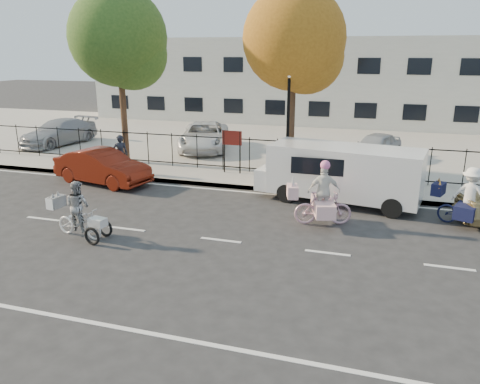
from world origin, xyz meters
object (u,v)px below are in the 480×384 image
(pedestrian, at_px, (121,154))
(lot_car_b, at_px, (204,136))
(red_sedan, at_px, (102,167))
(unicorn_bike, at_px, (322,201))
(lot_car_a, at_px, (59,132))
(lamppost, at_px, (288,104))
(white_van, at_px, (341,172))
(bull_bike, at_px, (468,203))
(zebra_trike, at_px, (79,216))
(lot_car_d, at_px, (375,146))

(pedestrian, relative_size, lot_car_b, 0.32)
(red_sedan, xyz_separation_m, lot_car_b, (1.75, 6.80, 0.17))
(unicorn_bike, xyz_separation_m, lot_car_a, (-15.47, 7.89, 0.08))
(lamppost, height_order, white_van, lamppost)
(lamppost, relative_size, lot_car_a, 0.93)
(pedestrian, xyz_separation_m, lot_car_a, (-6.59, 4.60, -0.14))
(white_van, xyz_separation_m, pedestrian, (-9.22, 0.90, -0.13))
(unicorn_bike, distance_m, bull_bike, 4.38)
(white_van, bearing_deg, pedestrian, -176.18)
(red_sedan, distance_m, lot_car_b, 7.03)
(red_sedan, distance_m, lot_car_a, 8.62)
(zebra_trike, relative_size, unicorn_bike, 0.95)
(white_van, height_order, lot_car_d, white_van)
(unicorn_bike, xyz_separation_m, lot_car_b, (-7.29, 8.94, 0.10))
(lot_car_a, bearing_deg, zebra_trike, -41.57)
(white_van, bearing_deg, red_sedan, -169.06)
(unicorn_bike, relative_size, lot_car_b, 0.41)
(unicorn_bike, height_order, bull_bike, unicorn_bike)
(white_van, xyz_separation_m, lot_car_d, (1.00, 6.77, -0.33))
(unicorn_bike, height_order, white_van, unicorn_bike)
(white_van, relative_size, lot_car_a, 1.26)
(lamppost, distance_m, pedestrian, 7.29)
(zebra_trike, distance_m, pedestrian, 6.75)
(zebra_trike, xyz_separation_m, lot_car_d, (7.85, 12.18, 0.13))
(white_van, bearing_deg, lot_car_a, 170.21)
(lamppost, relative_size, red_sedan, 1.05)
(unicorn_bike, relative_size, white_van, 0.35)
(lamppost, distance_m, lot_car_d, 6.08)
(lamppost, bearing_deg, pedestrian, -168.41)
(white_van, xyz_separation_m, lot_car_b, (-7.63, 6.55, -0.25))
(zebra_trike, xyz_separation_m, bull_bike, (10.75, 4.12, 0.10))
(bull_bike, distance_m, pedestrian, 13.30)
(zebra_trike, bearing_deg, lot_car_b, 13.04)
(bull_bike, bearing_deg, lamppost, 81.66)
(lot_car_d, bearing_deg, unicorn_bike, -76.44)
(white_van, bearing_deg, lot_car_b, 148.75)
(unicorn_bike, distance_m, lot_car_a, 17.36)
(zebra_trike, height_order, white_van, white_van)
(lot_car_a, bearing_deg, lot_car_d, 13.37)
(pedestrian, bearing_deg, white_van, 140.06)
(zebra_trike, height_order, pedestrian, pedestrian)
(lamppost, bearing_deg, zebra_trike, -120.05)
(zebra_trike, distance_m, lot_car_b, 11.99)
(zebra_trike, bearing_deg, white_van, -42.38)
(lamppost, height_order, unicorn_bike, lamppost)
(unicorn_bike, distance_m, white_van, 2.44)
(lot_car_b, bearing_deg, white_van, -56.38)
(unicorn_bike, height_order, pedestrian, unicorn_bike)
(zebra_trike, bearing_deg, lot_car_d, -23.48)
(lot_car_b, bearing_deg, lot_car_a, 171.58)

